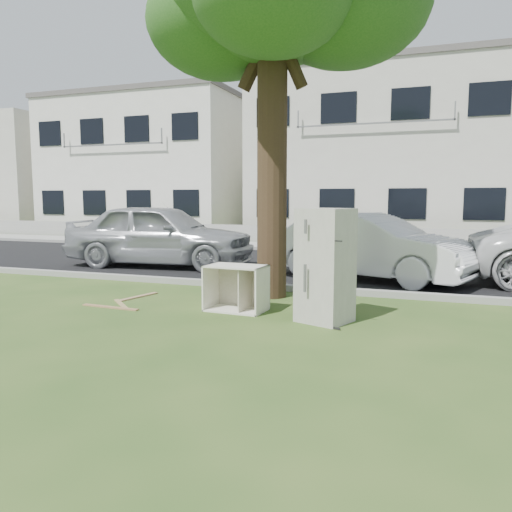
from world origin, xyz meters
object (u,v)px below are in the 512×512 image
(fridge, at_px, (325,265))
(car_left, at_px, (160,235))
(cabinet, at_px, (236,288))
(car_center, at_px, (370,247))

(fridge, xyz_separation_m, car_left, (-5.39, 4.49, 0.01))
(fridge, relative_size, cabinet, 1.76)
(car_center, height_order, car_left, car_left)
(fridge, distance_m, cabinet, 1.59)
(fridge, distance_m, car_center, 4.12)
(fridge, xyz_separation_m, cabinet, (-1.50, 0.23, -0.47))
(car_center, bearing_deg, fridge, -162.43)
(car_center, distance_m, car_left, 5.56)
(cabinet, bearing_deg, fridge, -5.35)
(cabinet, distance_m, car_left, 5.78)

